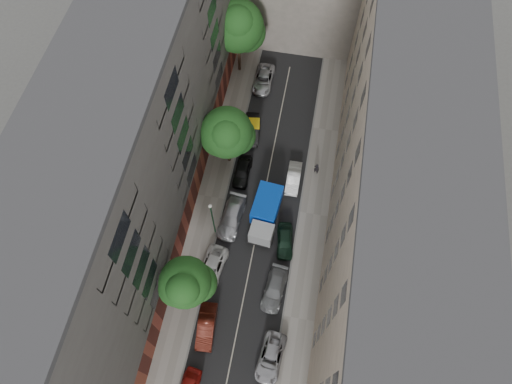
% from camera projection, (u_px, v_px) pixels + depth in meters
% --- Properties ---
extents(ground, '(120.00, 120.00, 0.00)m').
position_uv_depth(ground, '(262.00, 206.00, 48.42)').
color(ground, '#4C4C49').
rests_on(ground, ground).
extents(road_surface, '(8.00, 44.00, 0.02)m').
position_uv_depth(road_surface, '(262.00, 206.00, 48.41)').
color(road_surface, black).
rests_on(road_surface, ground).
extents(sidewalk_left, '(3.00, 44.00, 0.15)m').
position_uv_depth(sidewalk_left, '(212.00, 197.00, 48.82)').
color(sidewalk_left, gray).
rests_on(sidewalk_left, ground).
extents(sidewalk_right, '(3.00, 44.00, 0.15)m').
position_uv_depth(sidewalk_right, '(313.00, 214.00, 47.88)').
color(sidewalk_right, gray).
rests_on(sidewalk_right, ground).
extents(building_left, '(8.00, 44.00, 20.00)m').
position_uv_depth(building_left, '(142.00, 137.00, 40.48)').
color(building_left, '#494644').
rests_on(building_left, ground).
extents(building_right, '(8.00, 44.00, 20.00)m').
position_uv_depth(building_right, '(391.00, 176.00, 38.62)').
color(building_right, '#C4AE98').
rests_on(building_right, ground).
extents(tarp_truck, '(2.93, 6.31, 2.83)m').
position_uv_depth(tarp_truck, '(265.00, 214.00, 46.29)').
color(tarp_truck, black).
rests_on(tarp_truck, ground).
extents(car_left_1, '(1.91, 4.50, 1.45)m').
position_uv_depth(car_left_1, '(206.00, 326.00, 41.92)').
color(car_left_1, '#4B170F').
rests_on(car_left_1, ground).
extents(car_left_2, '(2.75, 4.92, 1.30)m').
position_uv_depth(car_left_2, '(212.00, 267.00, 44.60)').
color(car_left_2, silver).
rests_on(car_left_2, ground).
extents(car_left_3, '(2.57, 5.33, 1.50)m').
position_uv_depth(car_left_3, '(232.00, 217.00, 46.99)').
color(car_left_3, silver).
rests_on(car_left_3, ground).
extents(car_left_4, '(1.69, 4.12, 1.40)m').
position_uv_depth(car_left_4, '(242.00, 171.00, 49.58)').
color(car_left_4, black).
rests_on(car_left_4, ground).
extents(car_left_5, '(2.23, 4.68, 1.48)m').
position_uv_depth(car_left_5, '(252.00, 129.00, 52.09)').
color(car_left_5, black).
rests_on(car_left_5, ground).
extents(car_left_6, '(2.30, 4.92, 1.36)m').
position_uv_depth(car_left_6, '(264.00, 79.00, 55.60)').
color(car_left_6, '#B6B6BB').
rests_on(car_left_6, ground).
extents(car_right_0, '(2.56, 4.81, 1.29)m').
position_uv_depth(car_right_0, '(271.00, 358.00, 40.73)').
color(car_right_0, '#B0AFB4').
rests_on(car_right_0, ground).
extents(car_right_1, '(2.31, 4.79, 1.34)m').
position_uv_depth(car_right_1, '(275.00, 289.00, 43.58)').
color(car_right_1, slate).
rests_on(car_right_1, ground).
extents(car_right_2, '(2.16, 4.16, 1.35)m').
position_uv_depth(car_right_2, '(285.00, 241.00, 45.86)').
color(car_right_2, black).
rests_on(car_right_2, ground).
extents(car_right_3, '(1.43, 4.04, 1.33)m').
position_uv_depth(car_right_3, '(293.00, 178.00, 49.23)').
color(car_right_3, silver).
rests_on(car_right_3, ground).
extents(tree_near, '(4.84, 4.49, 8.71)m').
position_uv_depth(tree_near, '(186.00, 284.00, 38.24)').
color(tree_near, '#382619').
rests_on(tree_near, sidewalk_left).
extents(tree_mid, '(5.62, 5.39, 7.94)m').
position_uv_depth(tree_mid, '(227.00, 134.00, 46.33)').
color(tree_mid, '#382619').
rests_on(tree_mid, sidewalk_left).
extents(tree_far, '(6.10, 5.94, 10.01)m').
position_uv_depth(tree_far, '(238.00, 28.00, 51.11)').
color(tree_far, '#382619').
rests_on(tree_far, sidewalk_left).
extents(lamp_post, '(0.36, 0.36, 6.20)m').
position_uv_depth(lamp_post, '(212.00, 216.00, 43.49)').
color(lamp_post, '#164E2A').
rests_on(lamp_post, sidewalk_left).
extents(pedestrian, '(0.69, 0.56, 1.65)m').
position_uv_depth(pedestrian, '(317.00, 169.00, 49.42)').
color(pedestrian, black).
rests_on(pedestrian, sidewalk_right).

